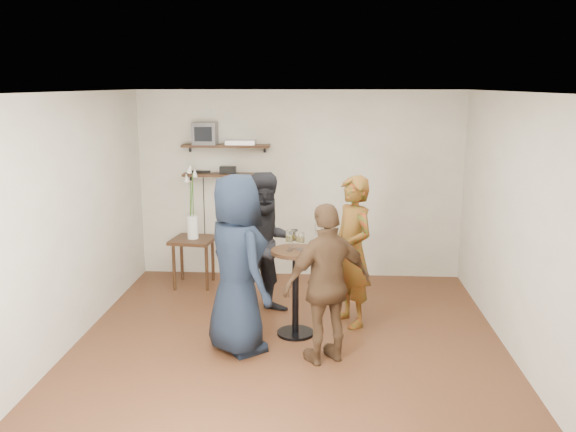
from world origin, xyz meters
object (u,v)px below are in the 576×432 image
at_px(side_table, 193,246).
at_px(person_navy, 237,264).
at_px(dvd_deck, 241,142).
at_px(radio, 228,170).
at_px(drinks_table, 296,281).
at_px(crt_monitor, 205,133).
at_px(person_dark, 268,244).
at_px(person_brown, 328,284).
at_px(person_plaid, 352,251).

distance_m(side_table, person_navy, 2.22).
xyz_separation_m(dvd_deck, person_navy, (0.28, -2.45, -0.99)).
bearing_deg(radio, drinks_table, -62.95).
xyz_separation_m(crt_monitor, person_dark, (0.98, -1.41, -1.17)).
xyz_separation_m(side_table, person_dark, (1.10, -0.97, 0.30)).
height_order(person_dark, person_navy, person_navy).
bearing_deg(radio, dvd_deck, 0.00).
bearing_deg(side_table, dvd_deck, 36.40).
distance_m(dvd_deck, person_brown, 3.11).
bearing_deg(drinks_table, side_table, 132.56).
height_order(dvd_deck, radio, dvd_deck).
relative_size(radio, drinks_table, 0.23).
distance_m(crt_monitor, dvd_deck, 0.50).
height_order(crt_monitor, side_table, crt_monitor).
bearing_deg(person_dark, drinks_table, -90.00).
bearing_deg(person_dark, person_navy, -131.63).
xyz_separation_m(crt_monitor, side_table, (-0.12, -0.45, -1.47)).
relative_size(dvd_deck, person_plaid, 0.24).
bearing_deg(person_brown, side_table, -79.54).
distance_m(dvd_deck, drinks_table, 2.55).
bearing_deg(dvd_deck, radio, 180.00).
height_order(person_plaid, person_brown, person_plaid).
bearing_deg(radio, side_table, -133.07).
distance_m(side_table, person_plaid, 2.42).
distance_m(side_table, drinks_table, 2.15).
bearing_deg(person_navy, side_table, -12.82).
bearing_deg(crt_monitor, person_brown, -57.70).
xyz_separation_m(person_dark, person_brown, (0.69, -1.23, -0.06)).
height_order(person_navy, person_brown, person_navy).
bearing_deg(dvd_deck, person_navy, -83.48).
bearing_deg(person_navy, crt_monitor, -19.25).
xyz_separation_m(side_table, person_navy, (0.89, -2.00, 0.37)).
bearing_deg(person_navy, person_plaid, -93.46).
height_order(drinks_table, person_plaid, person_plaid).
bearing_deg(drinks_table, radio, 117.05).
xyz_separation_m(person_plaid, person_brown, (-0.27, -0.97, -0.06)).
bearing_deg(dvd_deck, crt_monitor, 180.00).
relative_size(drinks_table, person_navy, 0.52).
bearing_deg(person_navy, person_dark, -48.37).
bearing_deg(dvd_deck, person_brown, -65.86).
distance_m(crt_monitor, person_brown, 3.37).
bearing_deg(dvd_deck, person_plaid, -48.93).
distance_m(radio, person_plaid, 2.45).
distance_m(drinks_table, person_dark, 0.74).
height_order(dvd_deck, person_navy, dvd_deck).
relative_size(drinks_table, person_dark, 0.56).
bearing_deg(person_plaid, person_brown, -45.53).
distance_m(radio, person_dark, 1.71).
relative_size(person_plaid, person_brown, 1.07).
xyz_separation_m(radio, person_plaid, (1.65, -1.68, -0.67)).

